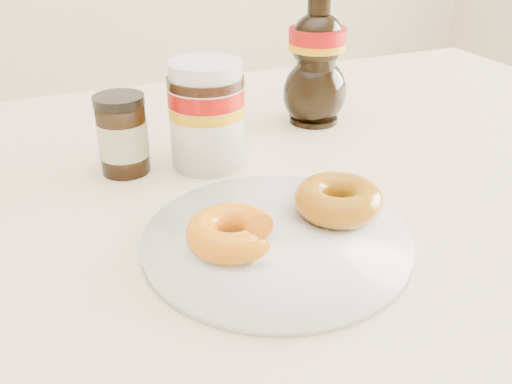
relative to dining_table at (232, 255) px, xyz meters
name	(u,v)px	position (x,y,z in m)	size (l,w,h in m)	color
dining_table	(232,255)	(0.00, 0.00, 0.00)	(1.40, 0.90, 0.75)	beige
plate	(276,240)	(0.00, -0.12, 0.09)	(0.26, 0.26, 0.01)	white
donut_bitten	(231,232)	(-0.04, -0.12, 0.11)	(0.08, 0.08, 0.03)	orange
donut_whole	(338,199)	(0.08, -0.10, 0.11)	(0.09, 0.09, 0.03)	#975A09
nutella_jar	(207,110)	(0.00, 0.09, 0.15)	(0.09, 0.09, 0.13)	white
syrup_bottle	(316,60)	(0.20, 0.17, 0.18)	(0.10, 0.08, 0.19)	black
dark_jar	(123,135)	(-0.10, 0.11, 0.13)	(0.06, 0.06, 0.10)	black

